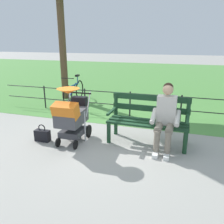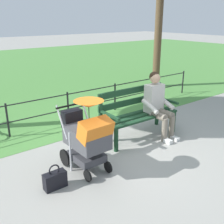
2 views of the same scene
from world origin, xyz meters
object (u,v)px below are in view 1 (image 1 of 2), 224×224
(park_bench, at_px, (149,118))
(bicycle, at_px, (74,91))
(stroller, at_px, (71,115))
(handbag, at_px, (42,135))
(person_on_bench, at_px, (166,115))

(park_bench, distance_m, bicycle, 3.80)
(stroller, relative_size, handbag, 3.11)
(park_bench, bearing_deg, person_on_bench, 147.25)
(person_on_bench, relative_size, bicycle, 0.77)
(handbag, bearing_deg, bicycle, -75.72)
(stroller, xyz_separation_m, handbag, (0.63, 0.14, -0.47))
(park_bench, height_order, stroller, stroller)
(person_on_bench, relative_size, handbag, 3.45)
(park_bench, xyz_separation_m, person_on_bench, (-0.35, 0.22, 0.15))
(person_on_bench, height_order, handbag, person_on_bench)
(stroller, height_order, handbag, stroller)
(park_bench, bearing_deg, bicycle, -40.24)
(park_bench, height_order, person_on_bench, person_on_bench)
(person_on_bench, bearing_deg, bicycle, -39.51)
(park_bench, xyz_separation_m, handbag, (2.11, 0.64, -0.40))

